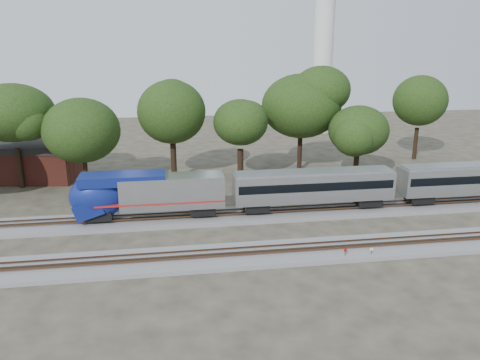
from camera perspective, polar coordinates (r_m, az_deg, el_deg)
The scene contains 15 objects.
ground at distance 46.24m, azimuth 3.18°, elevation -7.05°, with size 160.00×160.00×0.00m, color #383328.
track_far at distance 51.61m, azimuth 1.83°, elevation -4.22°, with size 160.00×5.00×0.73m.
track_near at distance 42.60m, azimuth 4.29°, elevation -8.91°, with size 160.00×5.00×0.73m.
train at distance 60.78m, azimuth 26.64°, elevation 0.23°, with size 92.50×3.19×4.71m.
switch_stand_red at distance 42.53m, azimuth 12.71°, elevation -8.61°, with size 0.34×0.15×1.10m.
switch_stand_white at distance 43.44m, azimuth 15.73°, elevation -8.39°, with size 0.30×0.15×0.99m.
switch_lever at distance 43.19m, azimuth 13.23°, elevation -9.05°, with size 0.50×0.30×0.30m, color #512D19.
brick_building at distance 70.72m, azimuth -23.42°, elevation 2.14°, with size 11.62×8.99×5.11m.
tree_1 at distance 66.06m, azimuth -26.01°, elevation 7.38°, with size 10.05×10.05×14.16m.
tree_2 at distance 62.75m, azimuth -18.75°, elevation 5.73°, with size 7.82×7.82×11.03m.
tree_3 at distance 64.22m, azimuth -8.34°, elevation 8.20°, with size 9.55×9.55×13.46m.
tree_4 at distance 63.30m, azimuth 0.05°, elevation 7.03°, with size 8.20×8.20×11.56m.
tree_5 at distance 68.89m, azimuth 7.49°, elevation 8.92°, with size 9.71×9.71×13.69m.
tree_6 at distance 65.29m, azimuth 14.25°, elevation 5.87°, with size 7.13×7.13×10.05m.
tree_7 at distance 80.42m, azimuth 21.10°, elevation 9.01°, with size 9.66×9.66×13.62m.
Camera 1 is at (-8.91, -41.45, 18.44)m, focal length 35.00 mm.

